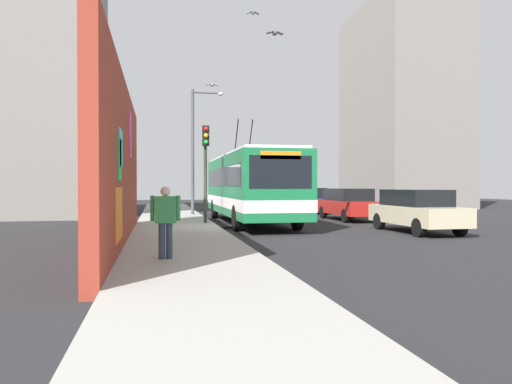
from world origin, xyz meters
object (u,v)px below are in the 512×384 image
Objects in this scene: city_bus at (250,185)px; parked_car_silver at (285,197)px; parked_car_red at (348,203)px; parked_car_navy at (308,200)px; street_lamp at (196,143)px; traffic_light at (206,157)px; parked_car_champagne at (416,210)px; pedestrian_near_wall at (165,217)px.

city_bus reaches higher than parked_car_silver.
city_bus reaches higher than parked_car_red.
street_lamp reaches higher than parked_car_navy.
parked_car_red and parked_car_silver have the same top height.
city_bus is 1.67× the size of street_lamp.
city_bus is at bearing 158.28° from parked_car_silver.
parked_car_silver is at bearing -27.04° from traffic_light.
pedestrian_near_wall is at bearing 121.41° from parked_car_champagne.
parked_car_navy is 20.60m from pedestrian_near_wall.
traffic_light is at bearing 107.14° from parked_car_red.
parked_car_champagne is 0.65× the size of street_lamp.
traffic_light is 6.26m from street_lamp.
city_bus is at bearing -156.81° from street_lamp.
street_lamp is at bearing 23.19° from city_bus.
traffic_light is at bearing 179.15° from street_lamp.
parked_car_red is 12.13m from parked_car_silver.
parked_car_champagne is at bearing 180.00° from parked_car_navy.
parked_car_champagne is 0.93× the size of parked_car_silver.
parked_car_navy is at bearing 180.00° from parked_car_silver.
city_bus reaches higher than traffic_light.
parked_car_navy is at bearing -26.46° from pedestrian_near_wall.
parked_car_red is 1.07× the size of parked_car_navy.
street_lamp reaches higher than parked_car_silver.
parked_car_champagne and parked_car_silver have the same top height.
traffic_light is at bearing 139.83° from parked_car_navy.
traffic_light is (4.13, 7.35, 2.09)m from parked_car_champagne.
city_bus is 2.77× the size of traffic_light.
traffic_light is (9.73, -1.83, 1.87)m from pedestrian_near_wall.
traffic_light reaches higher than parked_car_navy.
city_bus is 2.44× the size of parked_car_red.
city_bus is 14.08m from parked_car_silver.
parked_car_champagne is 2.86× the size of pedestrian_near_wall.
parked_car_silver is 1.17× the size of traffic_light.
parked_car_red is 0.97× the size of parked_car_silver.
parked_car_silver is at bearing 0.00° from parked_car_red.
parked_car_champagne is 12.99m from street_lamp.
street_lamp is (10.28, 7.26, 3.22)m from parked_car_champagne.
pedestrian_near_wall reaches higher than parked_car_silver.
parked_car_red is 7.97m from traffic_light.
traffic_light is (-2.27, 7.35, 2.09)m from parked_car_red.
parked_car_silver is (12.13, 0.00, 0.00)m from parked_car_red.
parked_car_red is (0.92, -5.20, -0.92)m from city_bus.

